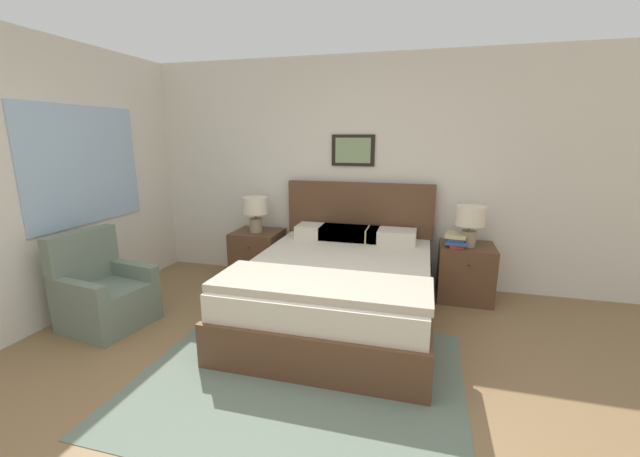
# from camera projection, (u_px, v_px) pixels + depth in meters

# --- Properties ---
(ground_plane) EXTENTS (16.00, 16.00, 0.00)m
(ground_plane) POSITION_uv_depth(u_px,v_px,m) (250.00, 436.00, 2.30)
(ground_plane) COLOR olive
(wall_back) EXTENTS (7.18, 0.09, 2.60)m
(wall_back) POSITION_uv_depth(u_px,v_px,m) (347.00, 172.00, 4.62)
(wall_back) COLOR silver
(wall_back) RESTS_ON ground_plane
(wall_left) EXTENTS (0.08, 5.15, 2.60)m
(wall_left) POSITION_uv_depth(u_px,v_px,m) (81.00, 178.00, 3.91)
(wall_left) COLOR silver
(wall_left) RESTS_ON ground_plane
(area_rug_main) EXTENTS (2.31, 1.88, 0.01)m
(area_rug_main) POSITION_uv_depth(u_px,v_px,m) (299.00, 377.00, 2.85)
(area_rug_main) COLOR slate
(area_rug_main) RESTS_ON ground_plane
(bed) EXTENTS (1.70, 2.16, 1.20)m
(bed) POSITION_uv_depth(u_px,v_px,m) (340.00, 286.00, 3.74)
(bed) COLOR brown
(bed) RESTS_ON ground_plane
(armchair) EXTENTS (0.74, 0.74, 0.87)m
(armchair) POSITION_uv_depth(u_px,v_px,m) (104.00, 295.00, 3.60)
(armchair) COLOR slate
(armchair) RESTS_ON ground_plane
(nightstand_near_window) EXTENTS (0.56, 0.53, 0.60)m
(nightstand_near_window) POSITION_uv_depth(u_px,v_px,m) (258.00, 255.00, 4.79)
(nightstand_near_window) COLOR brown
(nightstand_near_window) RESTS_ON ground_plane
(nightstand_by_door) EXTENTS (0.56, 0.53, 0.60)m
(nightstand_by_door) POSITION_uv_depth(u_px,v_px,m) (465.00, 272.00, 4.19)
(nightstand_by_door) COLOR brown
(nightstand_by_door) RESTS_ON ground_plane
(table_lamp_near_window) EXTENTS (0.30, 0.30, 0.42)m
(table_lamp_near_window) POSITION_uv_depth(u_px,v_px,m) (255.00, 209.00, 4.64)
(table_lamp_near_window) COLOR gray
(table_lamp_near_window) RESTS_ON nightstand_near_window
(table_lamp_by_door) EXTENTS (0.30, 0.30, 0.42)m
(table_lamp_by_door) POSITION_uv_depth(u_px,v_px,m) (470.00, 220.00, 4.03)
(table_lamp_by_door) COLOR gray
(table_lamp_by_door) RESTS_ON nightstand_by_door
(book_thick_bottom) EXTENTS (0.16, 0.26, 0.03)m
(book_thick_bottom) POSITION_uv_depth(u_px,v_px,m) (455.00, 244.00, 4.10)
(book_thick_bottom) COLOR #B7332D
(book_thick_bottom) RESTS_ON nightstand_by_door
(book_hardcover_middle) EXTENTS (0.22, 0.29, 0.03)m
(book_hardcover_middle) POSITION_uv_depth(u_px,v_px,m) (456.00, 241.00, 4.09)
(book_hardcover_middle) COLOR #335693
(book_hardcover_middle) RESTS_ON book_thick_bottom
(book_novel_upper) EXTENTS (0.18, 0.23, 0.03)m
(book_novel_upper) POSITION_uv_depth(u_px,v_px,m) (456.00, 238.00, 4.09)
(book_novel_upper) COLOR #335693
(book_novel_upper) RESTS_ON book_hardcover_middle
(book_slim_near_top) EXTENTS (0.24, 0.28, 0.03)m
(book_slim_near_top) POSITION_uv_depth(u_px,v_px,m) (456.00, 235.00, 4.08)
(book_slim_near_top) COLOR beige
(book_slim_near_top) RESTS_ON book_novel_upper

